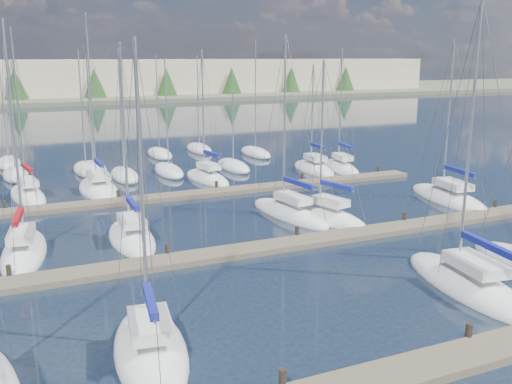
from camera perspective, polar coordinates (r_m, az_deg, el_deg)
name	(u,v)px	position (r m, az deg, el deg)	size (l,w,h in m)	color
ground	(106,145)	(73.76, -14.78, 4.56)	(400.00, 400.00, 0.00)	#1C2738
dock_near	(398,375)	(21.12, 14.03, -17.31)	(44.00, 1.93, 1.10)	#6B5E4C
dock_mid	(241,251)	(32.18, -1.47, -5.91)	(44.00, 1.93, 1.10)	#6B5E4C
dock_far	(172,196)	(44.91, -8.36, -0.44)	(44.00, 1.93, 1.10)	#6B5E4C
sailboat_c	(150,349)	(22.36, -10.51, -15.19)	(3.66, 7.50, 12.20)	white
sailboat_r	(341,168)	(56.29, 8.48, 2.41)	(3.32, 7.65, 12.34)	white
sailboat_e	(467,284)	(29.43, 20.38, -8.62)	(4.07, 9.30, 14.17)	white
sailboat_j	(132,237)	(35.19, -12.33, -4.46)	(2.75, 7.31, 12.36)	white
sailboat_p	(207,178)	(51.21, -4.88, 1.41)	(3.21, 7.25, 12.14)	white
sailboat_l	(326,217)	(39.03, 7.01, -2.48)	(4.02, 7.67, 11.34)	white
sailboat_i	(24,252)	(34.42, -22.19, -5.57)	(3.43, 8.46, 13.49)	white
sailboat_n	(28,195)	(48.06, -21.85, -0.31)	(3.29, 7.76, 13.68)	white
sailboat_m	(448,198)	(46.30, 18.67, -0.57)	(4.24, 9.59, 12.80)	white
sailboat_k	(289,213)	(39.72, 3.34, -2.10)	(3.35, 8.70, 12.95)	white
sailboat_q	(314,169)	(55.60, 5.78, 2.33)	(3.17, 7.46, 10.79)	white
sailboat_o	(98,188)	(48.74, -15.49, 0.35)	(3.02, 8.02, 14.89)	white
distant_boats	(89,168)	(57.24, -16.35, 2.29)	(36.93, 20.75, 13.30)	#9EA0A5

